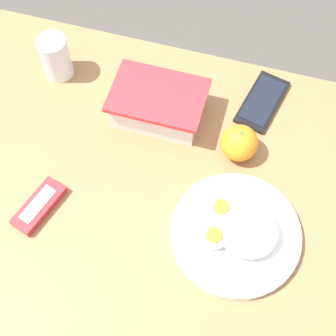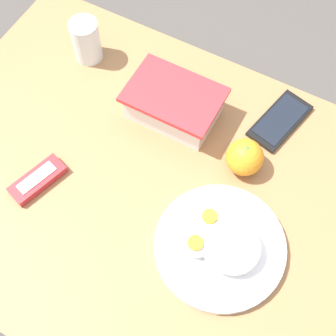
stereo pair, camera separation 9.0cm
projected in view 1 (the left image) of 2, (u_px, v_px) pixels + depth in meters
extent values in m
plane|color=#4C4742|center=(157.00, 280.00, 1.57)|extent=(10.00, 10.00, 0.00)
cube|color=#996B42|center=(150.00, 192.00, 0.92)|extent=(0.97, 0.71, 0.03)
cylinder|color=brown|center=(50.00, 121.00, 1.44)|extent=(0.06, 0.06, 0.71)
cylinder|color=brown|center=(327.00, 190.00, 1.33)|extent=(0.06, 0.06, 0.71)
cube|color=white|center=(158.00, 106.00, 0.96)|extent=(0.17, 0.11, 0.06)
cube|color=#CCBC84|center=(159.00, 110.00, 0.98)|extent=(0.16, 0.11, 0.03)
cube|color=red|center=(158.00, 95.00, 0.93)|extent=(0.19, 0.13, 0.01)
ellipsoid|color=gray|center=(136.00, 104.00, 0.97)|extent=(0.06, 0.05, 0.02)
ellipsoid|color=gray|center=(159.00, 106.00, 0.97)|extent=(0.06, 0.05, 0.03)
ellipsoid|color=gray|center=(179.00, 116.00, 0.96)|extent=(0.06, 0.05, 0.02)
sphere|color=orange|center=(239.00, 143.00, 0.91)|extent=(0.07, 0.07, 0.07)
cylinder|color=#4C662D|center=(242.00, 134.00, 0.88)|extent=(0.01, 0.01, 0.00)
cylinder|color=white|center=(235.00, 234.00, 0.86)|extent=(0.24, 0.24, 0.02)
ellipsoid|color=white|center=(248.00, 231.00, 0.83)|extent=(0.11, 0.10, 0.04)
ellipsoid|color=white|center=(213.00, 238.00, 0.83)|extent=(0.05, 0.04, 0.03)
cylinder|color=#F4A823|center=(214.00, 235.00, 0.81)|extent=(0.03, 0.03, 0.01)
ellipsoid|color=white|center=(220.00, 210.00, 0.85)|extent=(0.05, 0.04, 0.03)
cylinder|color=#F4A823|center=(221.00, 207.00, 0.84)|extent=(0.03, 0.03, 0.01)
cube|color=#B7282D|center=(39.00, 206.00, 0.88)|extent=(0.08, 0.12, 0.02)
cube|color=white|center=(38.00, 204.00, 0.88)|extent=(0.05, 0.08, 0.00)
cube|color=black|center=(262.00, 102.00, 1.00)|extent=(0.10, 0.16, 0.01)
cube|color=black|center=(263.00, 100.00, 0.99)|extent=(0.09, 0.13, 0.00)
cylinder|color=silver|center=(56.00, 57.00, 1.00)|extent=(0.06, 0.06, 0.10)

